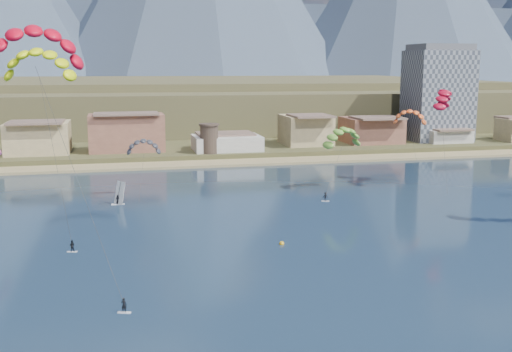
% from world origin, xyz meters
% --- Properties ---
extents(ground, '(2400.00, 2400.00, 0.00)m').
position_xyz_m(ground, '(0.00, 0.00, 0.00)').
color(ground, black).
rests_on(ground, ground).
extents(beach, '(2200.00, 12.00, 0.90)m').
position_xyz_m(beach, '(0.00, 106.00, 0.25)').
color(beach, tan).
rests_on(beach, ground).
extents(land, '(2200.00, 900.00, 4.00)m').
position_xyz_m(land, '(0.00, 560.00, 0.00)').
color(land, brown).
rests_on(land, ground).
extents(foothills, '(940.00, 210.00, 18.00)m').
position_xyz_m(foothills, '(22.39, 232.47, 9.08)').
color(foothills, brown).
rests_on(foothills, ground).
extents(town, '(400.00, 24.00, 12.00)m').
position_xyz_m(town, '(-40.00, 122.00, 8.00)').
color(town, beige).
rests_on(town, ground).
extents(apartment_tower, '(20.00, 16.00, 32.00)m').
position_xyz_m(apartment_tower, '(85.00, 128.00, 17.82)').
color(apartment_tower, gray).
rests_on(apartment_tower, ground).
extents(watchtower, '(5.82, 5.82, 8.60)m').
position_xyz_m(watchtower, '(5.00, 114.00, 6.37)').
color(watchtower, '#47382D').
rests_on(watchtower, ground).
extents(kitesurfer_red, '(16.56, 17.57, 34.56)m').
position_xyz_m(kitesurfer_red, '(-30.60, 19.01, 30.18)').
color(kitesurfer_red, silver).
rests_on(kitesurfer_red, ground).
extents(kitesurfer_yellow, '(12.41, 14.90, 31.26)m').
position_xyz_m(kitesurfer_yellow, '(-32.61, 41.27, 28.03)').
color(kitesurfer_yellow, silver).
rests_on(kitesurfer_yellow, ground).
extents(kitesurfer_green, '(13.72, 14.84, 17.19)m').
position_xyz_m(kitesurfer_green, '(27.02, 64.97, 12.27)').
color(kitesurfer_green, silver).
rests_on(kitesurfer_green, ground).
extents(distant_kite_dark, '(7.59, 5.70, 14.08)m').
position_xyz_m(distant_kite_dark, '(-15.79, 67.84, 11.06)').
color(distant_kite_dark, '#262626').
rests_on(distant_kite_dark, ground).
extents(distant_kite_orange, '(8.41, 7.45, 18.56)m').
position_xyz_m(distant_kite_orange, '(45.95, 71.01, 15.83)').
color(distant_kite_orange, '#262626').
rests_on(distant_kite_orange, ground).
extents(distant_kite_red, '(8.74, 10.22, 23.43)m').
position_xyz_m(distant_kite_red, '(48.95, 62.20, 20.51)').
color(distant_kite_red, '#262626').
rests_on(distant_kite_red, ground).
extents(windsurfer, '(2.62, 2.86, 4.61)m').
position_xyz_m(windsurfer, '(-21.28, 60.87, 1.46)').
color(windsurfer, silver).
rests_on(windsurfer, ground).
extents(buoy, '(0.78, 0.78, 0.78)m').
position_xyz_m(buoy, '(2.95, 27.12, 0.13)').
color(buoy, gold).
rests_on(buoy, ground).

